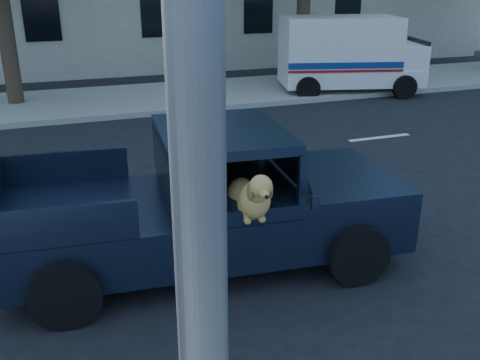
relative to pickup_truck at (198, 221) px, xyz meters
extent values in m
plane|color=black|center=(1.56, 0.72, -0.61)|extent=(120.00, 120.00, 0.00)
cube|color=gray|center=(1.56, 9.92, -0.53)|extent=(60.00, 4.00, 0.15)
cylinder|color=#332619|center=(-2.44, 10.32, 1.59)|extent=(0.44, 0.44, 4.40)
cylinder|color=#332619|center=(6.56, 10.32, 1.59)|extent=(0.44, 0.44, 4.40)
cube|color=black|center=(0.08, 0.01, 0.00)|extent=(5.18, 2.40, 0.64)
cube|color=black|center=(1.86, -0.16, 0.40)|extent=(1.63, 2.06, 0.15)
cube|color=black|center=(0.32, -0.01, 1.13)|extent=(1.67, 1.99, 0.12)
cube|color=black|center=(1.10, -0.08, 0.79)|extent=(0.40, 1.68, 0.55)
cube|color=black|center=(0.47, -0.46, 0.18)|extent=(0.58, 0.58, 0.37)
cube|color=black|center=(0.98, -1.28, 0.63)|extent=(0.10, 0.06, 0.15)
cube|color=silver|center=(7.53, 8.81, -0.04)|extent=(4.69, 3.01, 0.52)
cube|color=silver|center=(7.13, 8.92, 0.99)|extent=(3.89, 2.80, 1.55)
cube|color=silver|center=(9.18, 8.37, 0.58)|extent=(1.39, 2.08, 0.72)
cube|color=navy|center=(6.88, 7.96, 0.42)|extent=(3.39, 0.92, 0.19)
cube|color=#9E0F0F|center=(6.88, 7.96, 0.26)|extent=(3.39, 0.92, 0.07)
cube|color=yellow|center=(-1.02, -3.64, 1.53)|extent=(0.17, 0.03, 0.42)
camera|label=1|loc=(-1.63, -6.00, 2.93)|focal=40.00mm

